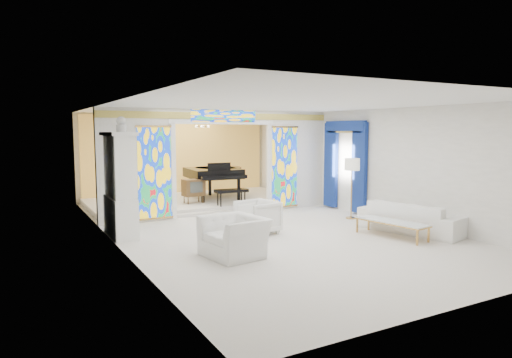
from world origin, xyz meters
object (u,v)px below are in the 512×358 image
tv_console (193,188)px  grand_piano (216,173)px  armchair_right (257,217)px  coffee_table (391,222)px  china_cabinet (120,185)px  armchair_left (234,237)px  sofa (411,217)px

tv_console → grand_piano: bearing=31.7°
armchair_right → coffee_table: armchair_right is taller
china_cabinet → armchair_left: china_cabinet is taller
china_cabinet → armchair_right: 3.24m
armchair_right → coffee_table: (2.48, -1.79, -0.04)m
tv_console → sofa: bearing=-62.1°
china_cabinet → armchair_left: size_ratio=2.32×
armchair_right → grand_piano: size_ratio=0.28×
armchair_left → tv_console: tv_console is taller
armchair_right → grand_piano: (1.04, 4.73, 0.61)m
coffee_table → tv_console: 6.29m
armchair_left → armchair_right: bearing=129.6°
tv_console → armchair_right: bearing=-92.3°
armchair_right → sofa: armchair_right is taller
grand_piano → armchair_right: bearing=-98.2°
armchair_left → coffee_table: (3.81, -0.31, -0.03)m
sofa → tv_console: tv_console is taller
armchair_left → grand_piano: 6.68m
china_cabinet → grand_piano: size_ratio=0.88×
china_cabinet → armchair_left: (1.53, -2.79, -0.79)m
armchair_left → tv_console: (1.25, 5.43, 0.28)m
tv_console → coffee_table: bearing=-69.4°
china_cabinet → grand_piano: china_cabinet is taller
armchair_left → sofa: 4.63m
armchair_right → armchair_left: bearing=-51.0°
china_cabinet → armchair_right: size_ratio=3.16×
armchair_left → tv_console: bearing=158.5°
armchair_left → sofa: bearing=79.8°
sofa → coffee_table: size_ratio=1.38×
sofa → tv_console: (-3.38, 5.57, 0.30)m
china_cabinet → tv_console: 3.88m
armchair_right → sofa: 3.68m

